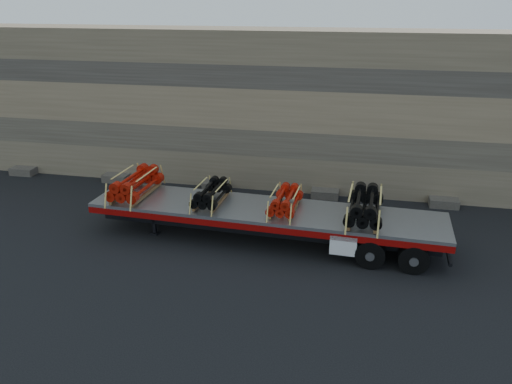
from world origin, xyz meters
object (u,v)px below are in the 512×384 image
Objects in this scene: bundle_rear at (364,207)px; bundle_midfront at (211,194)px; bundle_midrear at (285,201)px; bundle_front at (136,185)px; trailer at (264,224)px.

bundle_midfront is at bearing -180.00° from bundle_rear.
bundle_midfront reaches higher than bundle_midrear.
bundle_front is at bearing 180.00° from bundle_midrear.
bundle_rear is (2.73, -0.12, 0.09)m from bundle_midrear.
bundle_front is 1.25× the size of bundle_midfront.
bundle_midfront is (-1.99, 0.09, 0.98)m from trailer.
bundle_front reaches higher than bundle_rear.
bundle_rear is at bearing 0.00° from trailer.
bundle_front is 1.00× the size of bundle_rear.
bundle_front is at bearing 180.00° from bundle_rear.
bundle_midfront reaches higher than trailer.
bundle_midrear is at bearing -0.00° from bundle_front.
trailer is 2.22m from bundle_midfront.
bundle_rear reaches higher than bundle_midfront.
bundle_midfront is at bearing 180.00° from bundle_midrear.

